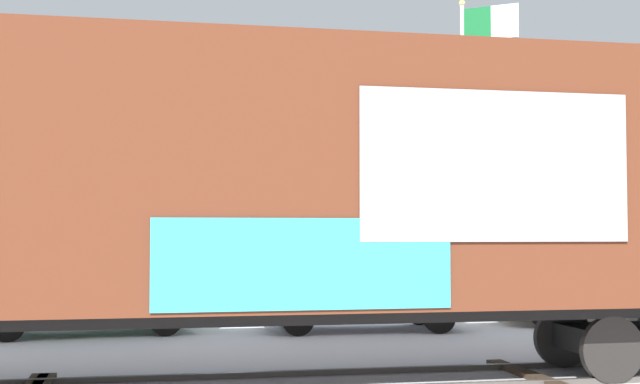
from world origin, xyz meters
name	(u,v)px	position (x,y,z in m)	size (l,w,h in m)	color
freight_car	(263,183)	(-0.23, 0.00, 2.74)	(16.21, 3.01, 4.79)	#5B2B19
flagpole	(475,102)	(7.38, 11.41, 5.76)	(1.40, 1.07, 8.73)	silver
hillside	(165,200)	(0.06, 69.11, 4.96)	(125.41, 37.55, 14.54)	silver
parked_car_green	(82,293)	(-3.03, 6.61, 0.84)	(4.53, 2.28, 1.65)	#1E5933
parked_car_silver	(360,289)	(2.68, 6.24, 0.87)	(4.38, 2.12, 1.77)	#B7BABF
parked_car_tan	(594,284)	(8.30, 6.56, 0.89)	(4.79, 2.11, 1.78)	#9E8966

